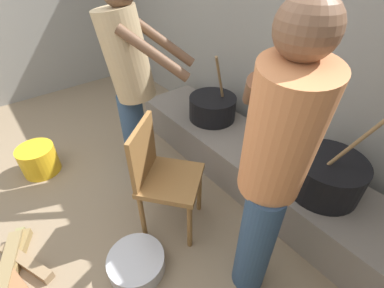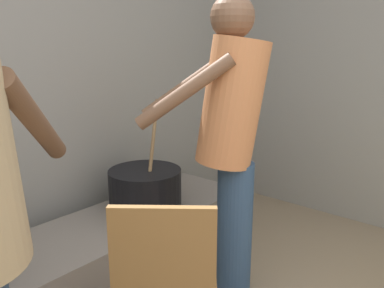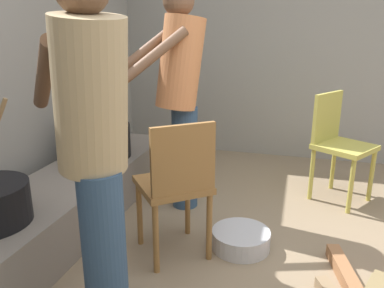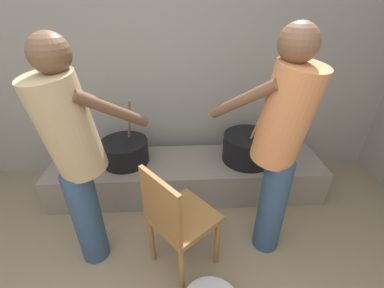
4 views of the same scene
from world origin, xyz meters
The scene contains 11 objects.
ground_plane centered at (0.00, 0.00, 0.00)m, with size 10.50×10.50×0.00m, color #847056.
block_enclosure_rear centered at (0.00, 2.26, 1.08)m, with size 5.45×0.20×2.17m, color gray.
hearth_ledge centered at (0.41, 1.74, 0.18)m, with size 2.65×0.60×0.36m, color slate.
cooking_pot_main centered at (-0.19, 1.78, 0.47)m, with size 0.45×0.45×0.68m.
cooking_pot_secondary centered at (1.01, 1.75, 0.49)m, with size 0.49×0.49×0.72m.
cook_in_tan_shirt centered at (-0.31, 1.03, 0.94)m, with size 0.70×0.70×1.64m.
cook_in_orange_shirt centered at (1.00, 1.06, 0.96)m, with size 0.69×0.73×1.67m.
chair_brown_wood centered at (0.31, 0.87, 0.49)m, with size 0.56×0.56×0.88m.
bucket_yellow_plastic centered at (-0.90, 0.26, 0.14)m, with size 0.33×0.33×0.27m, color gold.
metal_mixing_bowl centered at (0.51, 0.50, 0.06)m, with size 0.38×0.38×0.12m, color #B7B7BC.
firewood_pile centered at (0.10, -0.16, 0.04)m, with size 0.88×0.40×0.09m.
Camera 1 is at (1.49, 0.20, 1.80)m, focal length 25.43 mm.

